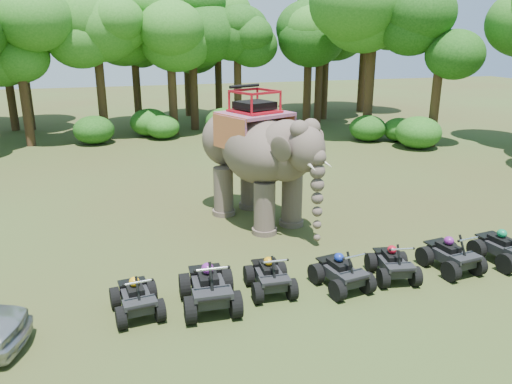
% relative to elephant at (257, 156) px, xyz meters
% --- Properties ---
extents(ground, '(110.00, 110.00, 0.00)m').
position_rel_elephant_xyz_m(ground, '(-0.76, -3.72, -2.41)').
color(ground, '#47381E').
rests_on(ground, ground).
extents(elephant, '(4.53, 6.28, 4.83)m').
position_rel_elephant_xyz_m(elephant, '(0.00, 0.00, 0.00)').
color(elephant, brown).
rests_on(elephant, ground).
extents(atv_0, '(1.29, 1.66, 1.14)m').
position_rel_elephant_xyz_m(atv_0, '(-4.65, -5.43, -1.84)').
color(atv_0, black).
rests_on(atv_0, ground).
extents(atv_1, '(1.44, 1.93, 1.38)m').
position_rel_elephant_xyz_m(atv_1, '(-2.89, -5.60, -1.72)').
color(atv_1, black).
rests_on(atv_1, ground).
extents(atv_2, '(1.20, 1.60, 1.15)m').
position_rel_elephant_xyz_m(atv_2, '(-1.19, -5.28, -1.84)').
color(atv_2, black).
rests_on(atv_2, ground).
extents(atv_3, '(1.40, 1.76, 1.18)m').
position_rel_elephant_xyz_m(atv_3, '(0.72, -5.63, -1.82)').
color(atv_3, black).
rests_on(atv_3, ground).
extents(atv_4, '(1.35, 1.70, 1.14)m').
position_rel_elephant_xyz_m(atv_4, '(2.34, -5.52, -1.84)').
color(atv_4, black).
rests_on(atv_4, ground).
extents(atv_5, '(1.39, 1.77, 1.22)m').
position_rel_elephant_xyz_m(atv_5, '(4.22, -5.54, -1.81)').
color(atv_5, black).
rests_on(atv_5, ground).
extents(atv_6, '(1.42, 1.82, 1.25)m').
position_rel_elephant_xyz_m(atv_6, '(6.05, -5.57, -1.79)').
color(atv_6, black).
rests_on(atv_6, ground).
extents(tree_0, '(6.46, 6.46, 9.23)m').
position_rel_elephant_xyz_m(tree_0, '(-0.76, 17.32, 2.20)').
color(tree_0, '#195114').
rests_on(tree_0, ground).
extents(tree_1, '(5.40, 5.40, 7.71)m').
position_rel_elephant_xyz_m(tree_1, '(3.91, 18.00, 1.44)').
color(tree_1, '#195114').
rests_on(tree_1, ground).
extents(tree_2, '(6.71, 6.71, 9.59)m').
position_rel_elephant_xyz_m(tree_2, '(9.30, 18.33, 2.38)').
color(tree_2, '#195114').
rests_on(tree_2, ground).
extents(tree_3, '(6.98, 6.98, 9.98)m').
position_rel_elephant_xyz_m(tree_3, '(11.23, 12.58, 2.58)').
color(tree_3, '#195114').
rests_on(tree_3, ground).
extents(tree_4, '(5.69, 5.69, 8.13)m').
position_rel_elephant_xyz_m(tree_4, '(13.76, 9.09, 1.65)').
color(tree_4, '#195114').
rests_on(tree_4, ground).
extents(tree_25, '(5.47, 5.47, 7.81)m').
position_rel_elephant_xyz_m(tree_25, '(-9.67, 16.02, 1.49)').
color(tree_25, '#195114').
rests_on(tree_25, ground).
extents(tree_26, '(6.11, 6.11, 8.72)m').
position_rel_elephant_xyz_m(tree_26, '(-5.31, 17.45, 1.95)').
color(tree_26, '#195114').
rests_on(tree_26, ground).
extents(tree_27, '(7.09, 7.09, 10.13)m').
position_rel_elephant_xyz_m(tree_27, '(16.29, 23.10, 2.65)').
color(tree_27, '#195114').
rests_on(tree_27, ground).
extents(tree_29, '(5.45, 5.45, 7.79)m').
position_rel_elephant_xyz_m(tree_29, '(-2.88, 20.78, 1.48)').
color(tree_29, '#195114').
rests_on(tree_29, ground).
extents(tree_30, '(6.48, 6.48, 9.26)m').
position_rel_elephant_xyz_m(tree_30, '(0.89, 18.60, 2.21)').
color(tree_30, '#195114').
rests_on(tree_30, ground).
extents(tree_31, '(5.93, 5.93, 8.47)m').
position_rel_elephant_xyz_m(tree_31, '(3.73, 23.57, 1.82)').
color(tree_31, '#195114').
rests_on(tree_31, ground).
extents(tree_34, '(7.22, 7.22, 10.31)m').
position_rel_elephant_xyz_m(tree_34, '(-10.35, 21.73, 2.74)').
color(tree_34, '#195114').
rests_on(tree_34, ground).
extents(tree_35, '(5.29, 5.29, 7.56)m').
position_rel_elephant_xyz_m(tree_35, '(1.42, 24.88, 1.36)').
color(tree_35, '#195114').
rests_on(tree_35, ground).
extents(tree_36, '(5.14, 5.14, 7.35)m').
position_rel_elephant_xyz_m(tree_36, '(11.91, 24.72, 1.26)').
color(tree_36, '#195114').
rests_on(tree_36, ground).
extents(tree_37, '(6.97, 6.97, 9.96)m').
position_rel_elephant_xyz_m(tree_37, '(11.51, 20.24, 2.57)').
color(tree_37, '#195114').
rests_on(tree_37, ground).
extents(tree_39, '(5.87, 5.87, 8.38)m').
position_rel_elephant_xyz_m(tree_39, '(-11.40, 21.82, 1.78)').
color(tree_39, '#195114').
rests_on(tree_39, ground).
extents(tree_41, '(5.62, 5.62, 8.03)m').
position_rel_elephant_xyz_m(tree_41, '(10.23, 18.42, 1.60)').
color(tree_41, '#195114').
rests_on(tree_41, ground).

